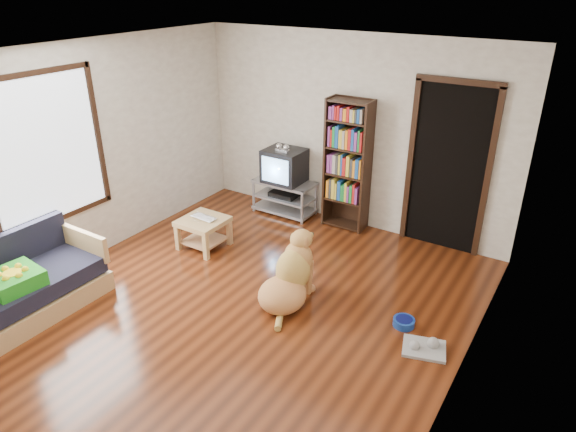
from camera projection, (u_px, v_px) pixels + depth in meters
The scene contains 17 objects.
ground at pixel (243, 306), 5.54m from camera, with size 5.00×5.00×0.00m, color #612810.
ceiling at pixel (231, 56), 4.42m from camera, with size 5.00×5.00×0.00m, color white.
wall_back at pixel (351, 133), 6.89m from camera, with size 4.50×4.50×0.00m, color silver.
wall_left at pixel (86, 155), 6.06m from camera, with size 5.00×5.00×0.00m, color silver.
wall_right at pixel (473, 257), 3.89m from camera, with size 5.00×5.00×0.00m, color silver.
green_cushion at pixel (14, 279), 5.09m from camera, with size 0.47×0.47×0.16m, color #2E971B.
laptop at pixel (201, 219), 6.53m from camera, with size 0.35×0.22×0.03m, color silver.
dog_bowl at pixel (404, 322), 5.21m from camera, with size 0.22×0.22×0.08m, color navy.
grey_rag at pixel (424, 349), 4.89m from camera, with size 0.40×0.32×0.03m, color #959595.
window at pixel (45, 150), 5.59m from camera, with size 0.03×1.46×1.70m.
doorway at pixel (448, 165), 6.30m from camera, with size 1.03×0.05×2.19m.
tv_stand at pixel (285, 196), 7.57m from camera, with size 0.90×0.45×0.50m.
crt_tv at pixel (285, 165), 7.39m from camera, with size 0.55×0.52×0.58m.
bookshelf at pixel (348, 158), 6.87m from camera, with size 0.60×0.30×1.80m.
sofa at pixel (15, 294), 5.28m from camera, with size 0.80×1.80×0.80m.
coffee_table at pixel (203, 228), 6.61m from camera, with size 0.55×0.55×0.40m.
dog at pixel (290, 278), 5.49m from camera, with size 0.53×0.99×0.81m.
Camera 1 is at (2.86, -3.61, 3.26)m, focal length 32.00 mm.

